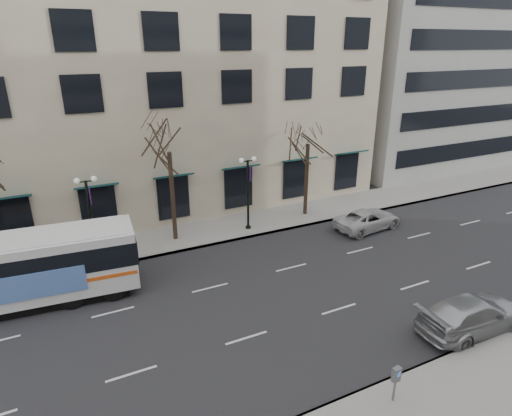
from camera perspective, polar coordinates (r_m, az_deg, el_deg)
ground at (r=21.46m, az=-3.93°, el=-13.49°), size 160.00×160.00×0.00m
sidewalk_far at (r=30.41m, az=-1.68°, el=-2.28°), size 80.00×4.00×0.15m
building_hotel at (r=37.69m, az=-20.54°, el=19.69°), size 40.00×20.00×24.00m
tree_far_mid at (r=26.58m, az=-11.65°, el=9.30°), size 3.60×3.60×8.55m
tree_far_right at (r=30.67m, az=7.02°, el=10.22°), size 3.60×3.60×8.06m
lamp_post_left at (r=26.36m, az=-21.17°, el=-0.84°), size 1.22×0.45×5.21m
lamp_post_right at (r=28.70m, az=-1.06°, el=2.41°), size 1.22×0.45×5.21m
silver_car at (r=22.07m, az=26.96°, el=-12.50°), size 5.58×2.40×1.60m
white_pickup at (r=30.77m, az=14.67°, el=-1.47°), size 5.20×2.81×1.38m
pay_station at (r=16.93m, az=18.16°, el=-20.64°), size 0.33×0.24×1.45m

